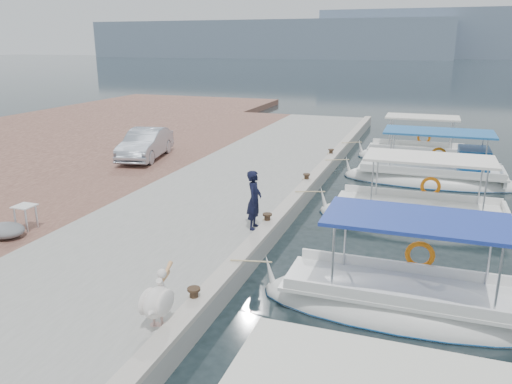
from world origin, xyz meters
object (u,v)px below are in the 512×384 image
fishing_caique_d (432,179)px  fisherman (254,200)px  parked_car (145,144)px  pelican (157,300)px  fishing_caique_e (416,158)px  fishing_caique_c (418,219)px  fishing_caique_b (401,307)px

fishing_caique_d → fisherman: (-4.92, -8.84, 1.18)m
fishing_caique_d → parked_car: 12.95m
pelican → fishing_caique_d: bearing=71.1°
fishing_caique_d → fishing_caique_e: size_ratio=1.24×
fisherman → fishing_caique_e: bearing=-23.7°
pelican → fishing_caique_e: bearing=77.6°
pelican → fisherman: 5.57m
fishing_caique_c → fishing_caique_d: (0.39, 5.28, 0.06)m
fishing_caique_d → parked_car: (-12.79, -1.80, 1.00)m
fishing_caique_d → fishing_caique_b: bearing=-92.8°
fisherman → parked_car: bearing=41.8°
fishing_caique_c → fisherman: fisherman is taller
fishing_caique_b → parked_car: (-12.22, 9.66, 1.07)m
fishing_caique_b → fishing_caique_c: size_ratio=0.95×
fishing_caique_d → fisherman: size_ratio=4.17×
parked_car → fisherman: bearing=-53.2°
pelican → parked_car: size_ratio=0.32×
fishing_caique_c → parked_car: fishing_caique_c is taller
fishing_caique_e → parked_car: 13.48m
fishing_caique_c → fishing_caique_e: 9.60m
fishing_caique_c → fishing_caique_e: size_ratio=1.14×
fishing_caique_e → pelican: bearing=-102.4°
parked_car → pelican: bearing=-69.4°
fishing_caique_b → fishing_caique_d: 11.47m
fishing_caique_b → fishing_caique_e: same height
fishing_caique_e → pelican: (-4.12, -18.71, 0.90)m
fishing_caique_d → fisherman: fisherman is taller
fishing_caique_b → fishing_caique_c: (0.17, 6.18, -0.00)m
fisherman → fishing_caique_b: bearing=-127.3°
fishing_caique_b → fishing_caique_c: same height
fishing_caique_d → pelican: size_ratio=5.44×
fishing_caique_c → pelican: fishing_caique_c is taller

